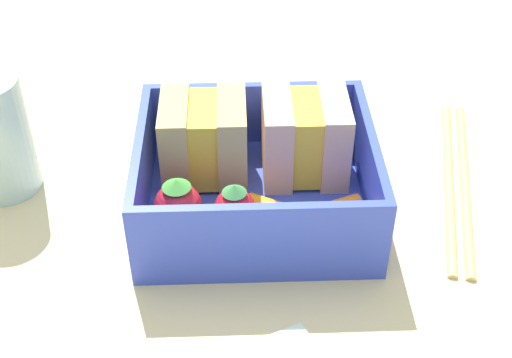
% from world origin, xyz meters
% --- Properties ---
extents(ground_plane, '(1.20, 1.20, 0.02)m').
position_xyz_m(ground_plane, '(0.00, 0.00, -0.01)').
color(ground_plane, beige).
extents(bento_tray, '(0.16, 0.14, 0.01)m').
position_xyz_m(bento_tray, '(0.00, 0.00, 0.01)').
color(bento_tray, blue).
rests_on(bento_tray, ground_plane).
extents(bento_rim, '(0.16, 0.14, 0.05)m').
position_xyz_m(bento_rim, '(0.00, 0.00, 0.04)').
color(bento_rim, blue).
rests_on(bento_rim, bento_tray).
extents(sandwich_left, '(0.06, 0.05, 0.06)m').
position_xyz_m(sandwich_left, '(-0.03, 0.03, 0.04)').
color(sandwich_left, tan).
rests_on(sandwich_left, bento_tray).
extents(sandwich_center_left, '(0.06, 0.05, 0.06)m').
position_xyz_m(sandwich_center_left, '(0.03, 0.03, 0.04)').
color(sandwich_center_left, '#E2B38D').
rests_on(sandwich_center_left, bento_tray).
extents(strawberry_far_left, '(0.03, 0.03, 0.04)m').
position_xyz_m(strawberry_far_left, '(-0.05, -0.03, 0.03)').
color(strawberry_far_left, red).
rests_on(strawberry_far_left, bento_tray).
extents(strawberry_left, '(0.03, 0.03, 0.03)m').
position_xyz_m(strawberry_left, '(-0.01, -0.03, 0.03)').
color(strawberry_left, red).
rests_on(strawberry_left, bento_tray).
extents(carrot_stick_far_left, '(0.05, 0.03, 0.01)m').
position_xyz_m(carrot_stick_far_left, '(0.01, -0.03, 0.02)').
color(carrot_stick_far_left, orange).
rests_on(carrot_stick_far_left, bento_tray).
extents(carrot_stick_left, '(0.04, 0.03, 0.01)m').
position_xyz_m(carrot_stick_left, '(0.05, -0.03, 0.02)').
color(carrot_stick_left, orange).
rests_on(carrot_stick_left, bento_tray).
extents(chopstick_pair, '(0.06, 0.20, 0.01)m').
position_xyz_m(chopstick_pair, '(0.15, 0.02, 0.00)').
color(chopstick_pair, tan).
rests_on(chopstick_pair, ground_plane).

